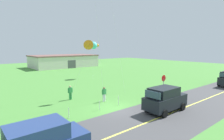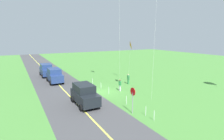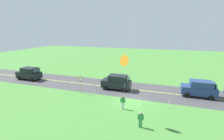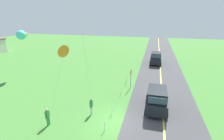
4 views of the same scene
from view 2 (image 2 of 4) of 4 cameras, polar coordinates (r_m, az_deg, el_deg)
The scene contains 16 objects.
ground_plane at distance 24.29m, azimuth -3.47°, elevation -7.16°, with size 120.00×120.00×0.10m, color #478438.
asphalt_road at distance 22.97m, azimuth -12.65°, elevation -8.32°, with size 120.00×7.00×0.00m, color #424244.
road_centre_stripe at distance 22.97m, azimuth -12.65°, elevation -8.31°, with size 120.00×0.16×0.00m, color #E5E04C.
car_suv_foreground at distance 20.07m, azimuth -8.53°, elevation -7.48°, with size 4.40×2.12×2.24m.
car_parked_west_far at distance 35.94m, azimuth -19.76°, elevation 0.02°, with size 4.40×2.12×2.24m.
car_parked_west_near at distance 30.60m, azimuth -17.43°, elevation -1.59°, with size 4.40×2.12×2.24m.
stop_sign at distance 17.57m, azimuth 6.48°, elevation -7.85°, with size 0.76×0.08×2.56m.
person_adult_near at distance 24.76m, azimuth 2.48°, elevation -4.60°, with size 0.58×0.22×1.60m.
person_adult_companion at distance 28.34m, azimuth 5.09°, elevation -2.69°, with size 0.58×0.22×1.60m.
kite_blue_mid at distance 25.53m, azimuth 5.71°, elevation 7.65°, with size 2.45×1.44×6.63m.
fence_post_0 at distance 28.47m, azimuth -6.11°, elevation -3.50°, with size 0.05×0.05×0.90m, color silver.
fence_post_1 at distance 25.71m, azimuth -3.46°, elevation -4.99°, with size 0.05×0.05×0.90m, color silver.
fence_post_2 at distance 23.67m, azimuth -1.02°, elevation -6.35°, with size 0.05×0.05×0.90m, color silver.
fence_post_3 at distance 20.25m, azimuth 4.48°, elevation -9.34°, with size 0.05×0.05×0.90m, color silver.
fence_post_4 at distance 17.74m, azimuth 10.46°, elevation -12.44°, with size 0.05×0.05×0.90m, color silver.
fence_post_5 at distance 16.94m, azimuth 12.97°, elevation -13.68°, with size 0.05×0.05×0.90m, color silver.
Camera 2 is at (21.01, -9.70, 7.31)m, focal length 29.37 mm.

